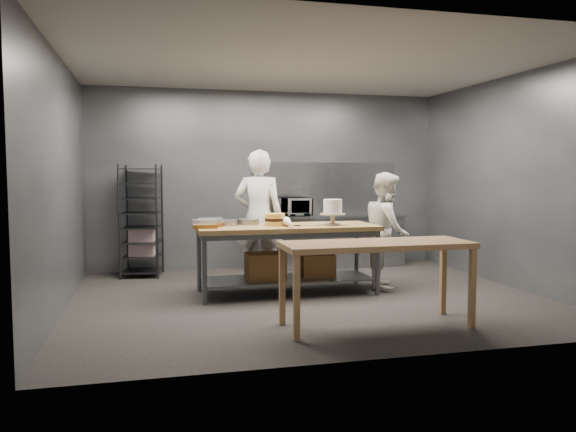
% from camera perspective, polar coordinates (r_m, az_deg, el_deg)
% --- Properties ---
extents(ground, '(6.00, 6.00, 0.00)m').
position_cam_1_polar(ground, '(7.41, 2.09, -8.23)').
color(ground, black).
rests_on(ground, ground).
extents(back_wall, '(6.00, 0.04, 3.00)m').
position_cam_1_polar(back_wall, '(9.66, -2.00, 3.70)').
color(back_wall, '#4C4F54').
rests_on(back_wall, ground).
extents(work_table, '(2.40, 0.90, 0.92)m').
position_cam_1_polar(work_table, '(7.53, -0.09, -3.60)').
color(work_table, brown).
rests_on(work_table, ground).
extents(near_counter, '(2.00, 0.70, 0.90)m').
position_cam_1_polar(near_counter, '(5.97, 8.99, -3.44)').
color(near_counter, '#93643D').
rests_on(near_counter, ground).
extents(back_counter, '(2.60, 0.60, 0.90)m').
position_cam_1_polar(back_counter, '(9.68, 4.22, -2.53)').
color(back_counter, slate).
rests_on(back_counter, ground).
extents(splashback_panel, '(2.60, 0.02, 0.90)m').
position_cam_1_polar(splashback_panel, '(9.90, 3.70, 2.85)').
color(splashback_panel, slate).
rests_on(splashback_panel, back_counter).
extents(speed_rack, '(0.69, 0.74, 1.75)m').
position_cam_1_polar(speed_rack, '(9.08, -14.66, -0.56)').
color(speed_rack, black).
rests_on(speed_rack, ground).
extents(chef_behind, '(0.82, 0.67, 1.95)m').
position_cam_1_polar(chef_behind, '(8.15, -3.00, -0.13)').
color(chef_behind, white).
rests_on(chef_behind, ground).
extents(chef_right, '(0.86, 0.96, 1.63)m').
position_cam_1_polar(chef_right, '(8.04, 10.01, -1.42)').
color(chef_right, white).
rests_on(chef_right, ground).
extents(microwave, '(0.54, 0.37, 0.30)m').
position_cam_1_polar(microwave, '(9.45, 0.66, 0.96)').
color(microwave, black).
rests_on(microwave, back_counter).
extents(frosted_cake_stand, '(0.34, 0.34, 0.35)m').
position_cam_1_polar(frosted_cake_stand, '(7.53, 4.56, 0.73)').
color(frosted_cake_stand, tan).
rests_on(frosted_cake_stand, work_table).
extents(layer_cake, '(0.27, 0.27, 0.16)m').
position_cam_1_polar(layer_cake, '(7.47, -1.34, -0.36)').
color(layer_cake, '#FABD4F').
rests_on(layer_cake, work_table).
extents(cake_pans, '(0.86, 0.37, 0.07)m').
position_cam_1_polar(cake_pans, '(7.57, -6.01, -0.65)').
color(cake_pans, gray).
rests_on(cake_pans, work_table).
extents(piping_bag, '(0.14, 0.39, 0.12)m').
position_cam_1_polar(piping_bag, '(7.25, 0.09, -0.67)').
color(piping_bag, white).
rests_on(piping_bag, work_table).
extents(offset_spatula, '(0.36, 0.02, 0.02)m').
position_cam_1_polar(offset_spatula, '(7.40, 1.61, -0.99)').
color(offset_spatula, slate).
rests_on(offset_spatula, work_table).
extents(pastry_clamshells, '(0.40, 0.43, 0.11)m').
position_cam_1_polar(pastry_clamshells, '(7.30, -8.16, -0.71)').
color(pastry_clamshells, '#98641E').
rests_on(pastry_clamshells, work_table).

